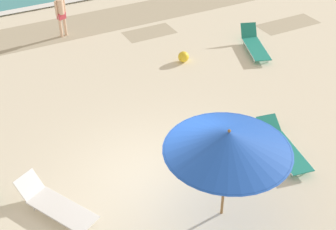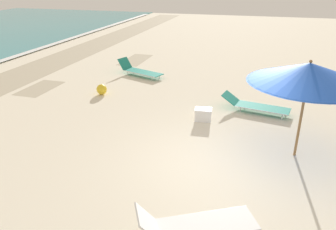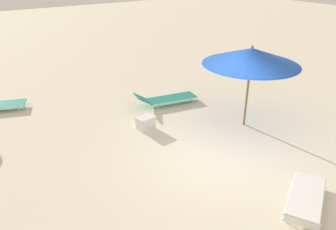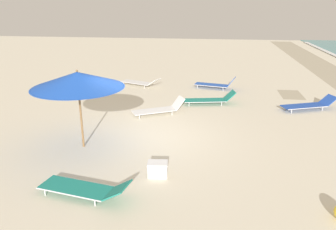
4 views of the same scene
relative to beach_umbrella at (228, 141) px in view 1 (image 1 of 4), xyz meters
The scene contains 8 objects.
ground_plane 2.87m from the beach_umbrella, 118.29° to the left, with size 60.00×60.00×0.16m.
beach_umbrella is the anchor object (origin of this frame).
sun_lounger_beside_umbrella 8.28m from the beach_umbrella, 48.50° to the left, with size 1.31×2.20×0.63m.
sun_lounger_near_water_right 3.33m from the beach_umbrella, 22.24° to the left, with size 0.98×2.20×0.48m.
sun_lounger_mid_beach_pair_a 4.15m from the beach_umbrella, 151.30° to the left, with size 1.49×2.06×0.61m.
beachgoer_wading_adult 10.43m from the beach_umbrella, 91.98° to the left, with size 0.43×0.27×1.76m.
beach_ball 7.26m from the beach_umbrella, 67.60° to the left, with size 0.38×0.38×0.38m.
cooler_box 3.44m from the beach_umbrella, 60.46° to the left, with size 0.40×0.53×0.37m.
Camera 1 is at (-3.55, -7.55, 7.88)m, focal length 50.00 mm.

